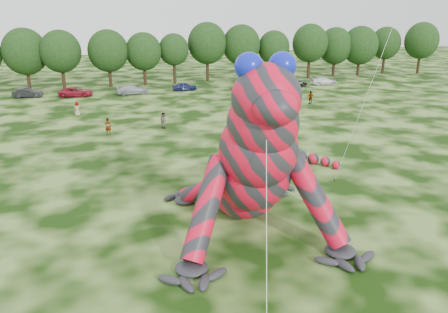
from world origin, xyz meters
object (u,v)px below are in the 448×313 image
object	(u,v)px
tree_6	(61,60)
spectator_4	(77,109)
tree_13	(310,51)
tree_9	(174,59)
tree_8	(144,59)
spectator_2	(286,111)
inflatable_gecko	(239,132)
tree_12	(274,55)
spectator_5	(240,137)
car_4	(185,86)
spectator_0	(108,126)
tree_7	(109,58)
car_2	(76,92)
tree_11	(241,52)
car_6	(294,83)
tree_16	(385,50)
tree_5	(26,59)
tree_14	(335,52)
car_7	(324,81)
car_1	(28,93)
tree_15	(360,51)
tree_17	(421,48)
spectator_3	(311,98)
tree_10	(207,52)
car_3	(132,90)

from	to	relation	value
tree_6	spectator_4	xyz separation A→B (m)	(2.63, -21.70, -3.87)
tree_13	tree_9	bearing A→B (deg)	179.52
tree_8	spectator_2	size ratio (longest dim) A/B	5.20
inflatable_gecko	tree_12	size ratio (longest dim) A/B	2.30
tree_8	spectator_5	distance (m)	39.71
car_4	spectator_0	size ratio (longest dim) A/B	2.17
tree_7	car_2	xyz separation A→B (m)	(-5.40, -8.08, -4.04)
spectator_2	spectator_5	distance (m)	12.96
tree_11	car_6	distance (m)	12.53
inflatable_gecko	tree_16	size ratio (longest dim) A/B	2.20
spectator_2	spectator_5	xyz separation A→B (m)	(-8.92, -9.39, -0.03)
tree_5	spectator_2	bearing A→B (deg)	-44.17
tree_14	car_4	xyz separation A→B (m)	(-32.19, -9.21, -4.03)
car_7	inflatable_gecko	bearing A→B (deg)	151.11
tree_9	car_1	distance (m)	24.85
tree_5	car_2	world-z (taller)	tree_5
tree_16	car_1	size ratio (longest dim) A/B	2.23
tree_15	tree_17	bearing A→B (deg)	-4.70
tree_11	spectator_4	xyz separation A→B (m)	(-28.71, -23.21, -4.15)
tree_13	car_6	world-z (taller)	tree_13
tree_7	car_2	distance (m)	10.52
tree_6	spectator_3	bearing A→B (deg)	-34.45
tree_12	car_6	bearing A→B (deg)	-89.35
tree_12	tree_14	xyz separation A→B (m)	(13.45, 0.98, 0.21)
tree_15	spectator_0	xyz separation A→B (m)	(-50.13, -32.81, -3.92)
tree_14	tree_17	bearing A→B (deg)	-6.36
tree_10	tree_13	bearing A→B (deg)	-4.21
car_7	spectator_0	size ratio (longest dim) A/B	2.58
inflatable_gecko	tree_13	world-z (taller)	inflatable_gecko
tree_6	tree_11	size ratio (longest dim) A/B	0.94
tree_17	car_3	size ratio (longest dim) A/B	2.09
tree_14	spectator_5	world-z (taller)	tree_14
tree_14	tree_17	distance (m)	18.61
car_3	car_6	xyz separation A→B (m)	(27.33, -0.02, -0.09)
car_2	tree_13	bearing A→B (deg)	-69.24
tree_6	car_7	size ratio (longest dim) A/B	2.04
tree_14	spectator_5	size ratio (longest dim) A/B	5.66
tree_8	tree_17	xyz separation A→B (m)	(56.17, -0.32, 0.68)
tree_10	tree_15	bearing A→B (deg)	-1.49
tree_17	inflatable_gecko	bearing A→B (deg)	-136.98
car_2	car_7	size ratio (longest dim) A/B	1.08
tree_6	spectator_0	xyz separation A→B (m)	(5.90, -31.72, -3.84)
car_7	tree_15	bearing A→B (deg)	-48.49
car_1	car_6	xyz separation A→B (m)	(42.49, -1.60, -0.07)
car_1	tree_12	bearing A→B (deg)	-73.34
tree_7	tree_12	world-z (taller)	tree_7
tree_13	tree_15	size ratio (longest dim) A/B	1.05
car_4	tree_13	bearing A→B (deg)	-73.55
tree_16	tree_17	world-z (taller)	tree_17
tree_9	car_7	world-z (taller)	tree_9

